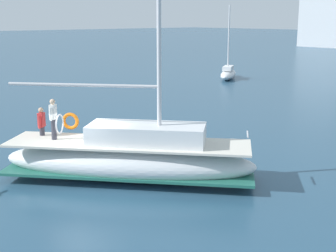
% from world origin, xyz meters
% --- Properties ---
extents(ground_plane, '(400.00, 400.00, 0.00)m').
position_xyz_m(ground_plane, '(0.00, 0.00, 0.00)').
color(ground_plane, '#284C66').
extents(main_sailboat, '(8.86, 8.06, 14.30)m').
position_xyz_m(main_sailboat, '(1.04, 1.35, 0.92)').
color(main_sailboat, silver).
rests_on(main_sailboat, ground).
extents(moored_sloop_near, '(4.29, 5.42, 7.22)m').
position_xyz_m(moored_sloop_near, '(-16.68, 26.77, 0.58)').
color(moored_sloop_near, silver).
rests_on(moored_sloop_near, ground).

